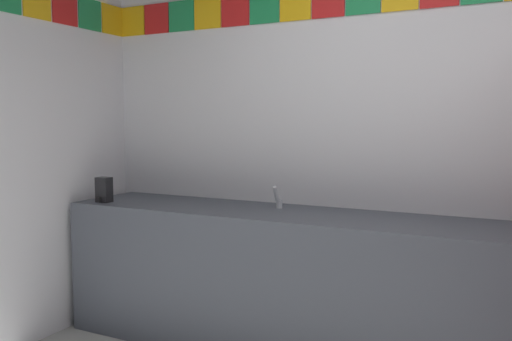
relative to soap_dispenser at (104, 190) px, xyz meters
The scene contains 4 objects.
wall_back 2.15m from the soap_dispenser, 13.86° to the left, with size 4.56×0.09×2.53m.
vanity_counter 1.22m from the soap_dispenser, ahead, with size 2.56×0.59×0.83m.
faucet_center 1.13m from the soap_dispenser, 13.46° to the left, with size 0.04×0.10×0.14m.
soap_dispenser is the anchor object (origin of this frame).
Camera 1 is at (0.33, -1.31, 1.34)m, focal length 37.10 mm.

